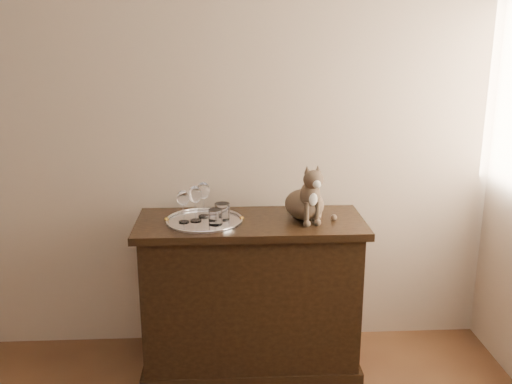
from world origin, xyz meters
TOP-DOWN VIEW (x-y plane):
  - wall_back at (0.00, 2.25)m, footprint 4.00×0.10m
  - sideboard at (0.60, 1.94)m, footprint 1.20×0.50m
  - tray at (0.36, 1.92)m, footprint 0.40×0.40m
  - wine_glass_b at (0.35, 1.99)m, footprint 0.07×0.07m
  - wine_glass_c at (0.25, 1.90)m, footprint 0.06×0.06m
  - wine_glass_d at (0.31, 1.92)m, footprint 0.07×0.07m
  - tumbler_a at (0.42, 1.85)m, footprint 0.07×0.07m
  - tumbler_c at (0.45, 1.93)m, footprint 0.08×0.08m
  - cat at (0.89, 1.96)m, footprint 0.37×0.35m

SIDE VIEW (x-z plane):
  - sideboard at x=0.60m, z-range 0.00..0.85m
  - tray at x=0.36m, z-range 0.85..0.86m
  - tumbler_a at x=0.42m, z-range 0.86..0.94m
  - tumbler_c at x=0.45m, z-range 0.86..0.95m
  - wine_glass_c at x=0.25m, z-range 0.86..1.03m
  - wine_glass_b at x=0.35m, z-range 0.86..1.05m
  - wine_glass_d at x=0.31m, z-range 0.86..1.05m
  - cat at x=0.89m, z-range 0.85..1.16m
  - wall_back at x=0.00m, z-range 0.00..2.70m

